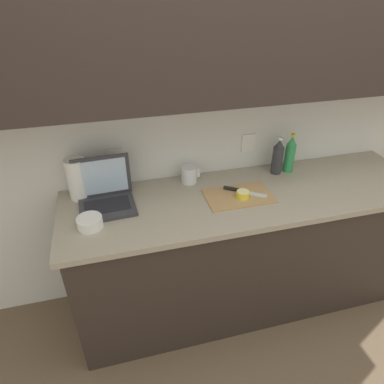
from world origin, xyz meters
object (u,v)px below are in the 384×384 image
(lemon_half_cut, at_px, (243,194))
(paper_towel_roll, at_px, (78,179))
(bottle_green_soda, at_px, (290,154))
(measuring_cup, at_px, (189,175))
(cutting_board, at_px, (239,196))
(bowl_white, at_px, (90,222))
(knife, at_px, (238,190))
(laptop, at_px, (105,194))
(bottle_oil_tall, at_px, (278,157))

(lemon_half_cut, height_order, paper_towel_roll, paper_towel_roll)
(bottle_green_soda, bearing_deg, measuring_cup, 177.62)
(cutting_board, distance_m, bowl_white, 0.84)
(cutting_board, bearing_deg, bottle_green_soda, 26.26)
(knife, relative_size, measuring_cup, 1.95)
(cutting_board, height_order, lemon_half_cut, lemon_half_cut)
(laptop, relative_size, lemon_half_cut, 4.22)
(cutting_board, height_order, paper_towel_roll, paper_towel_roll)
(lemon_half_cut, distance_m, bowl_white, 0.86)
(measuring_cup, height_order, bowl_white, measuring_cup)
(bottle_oil_tall, bearing_deg, laptop, -175.33)
(laptop, height_order, bottle_oil_tall, laptop)
(lemon_half_cut, xyz_separation_m, bowl_white, (-0.86, -0.05, 0.00))
(lemon_half_cut, distance_m, paper_towel_roll, 0.94)
(laptop, bearing_deg, lemon_half_cut, -13.38)
(laptop, bearing_deg, measuring_cup, 10.07)
(bottle_oil_tall, bearing_deg, bottle_green_soda, 0.00)
(bottle_oil_tall, relative_size, measuring_cup, 2.10)
(cutting_board, distance_m, measuring_cup, 0.34)
(laptop, distance_m, lemon_half_cut, 0.78)
(measuring_cup, bearing_deg, knife, -38.10)
(lemon_half_cut, relative_size, paper_towel_roll, 0.31)
(laptop, xyz_separation_m, bottle_green_soda, (1.17, 0.09, 0.06))
(bowl_white, bearing_deg, paper_towel_roll, 99.44)
(laptop, bearing_deg, cutting_board, -11.86)
(knife, relative_size, bottle_green_soda, 0.88)
(measuring_cup, bearing_deg, laptop, -167.18)
(cutting_board, xyz_separation_m, lemon_half_cut, (0.02, -0.02, 0.02))
(measuring_cup, bearing_deg, bowl_white, -152.82)
(measuring_cup, xyz_separation_m, paper_towel_roll, (-0.65, -0.01, 0.07))
(laptop, relative_size, measuring_cup, 2.68)
(lemon_half_cut, height_order, bottle_green_soda, bottle_green_soda)
(cutting_board, relative_size, paper_towel_roll, 1.58)
(bottle_green_soda, distance_m, measuring_cup, 0.67)
(knife, distance_m, lemon_half_cut, 0.07)
(bottle_green_soda, height_order, paper_towel_roll, bottle_green_soda)
(lemon_half_cut, distance_m, bottle_oil_tall, 0.41)
(paper_towel_roll, bearing_deg, bowl_white, -80.56)
(bowl_white, bearing_deg, laptop, 64.76)
(laptop, distance_m, bottle_green_soda, 1.18)
(bottle_green_soda, bearing_deg, paper_towel_roll, 179.24)
(laptop, height_order, cutting_board, laptop)
(lemon_half_cut, xyz_separation_m, measuring_cup, (-0.25, 0.26, 0.02))
(cutting_board, xyz_separation_m, bottle_oil_tall, (0.34, 0.21, 0.11))
(lemon_half_cut, xyz_separation_m, bottle_green_soda, (0.41, 0.23, 0.09))
(knife, relative_size, paper_towel_roll, 0.94)
(bowl_white, bearing_deg, lemon_half_cut, 3.30)
(bottle_green_soda, xyz_separation_m, bottle_oil_tall, (-0.08, -0.00, -0.01))
(bottle_oil_tall, distance_m, paper_towel_roll, 1.23)
(bottle_oil_tall, bearing_deg, cutting_board, -148.32)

